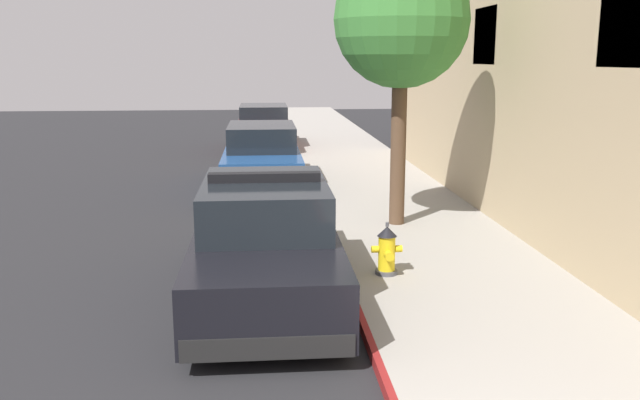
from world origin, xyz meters
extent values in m
cube|color=#232326|center=(-4.40, 10.00, -0.10)|extent=(34.02, 60.00, 0.20)
cube|color=#9E9991|center=(1.60, 10.00, 0.07)|extent=(3.19, 60.00, 0.13)
cube|color=maroon|center=(-0.04, 10.00, 0.07)|extent=(0.08, 60.00, 0.13)
cube|color=black|center=(3.22, 5.03, 3.60)|extent=(0.06, 1.30, 1.10)
cube|color=black|center=(3.22, 10.23, 3.60)|extent=(0.06, 1.30, 1.10)
cube|color=black|center=(3.22, 15.43, 3.60)|extent=(0.06, 1.30, 1.10)
cube|color=black|center=(-1.17, 5.74, 0.58)|extent=(1.84, 4.80, 0.76)
cube|color=black|center=(-1.17, 5.89, 1.26)|extent=(1.64, 2.50, 0.60)
cube|color=black|center=(-1.17, 3.40, 0.32)|extent=(1.76, 0.16, 0.24)
cube|color=black|center=(-1.17, 8.08, 0.32)|extent=(1.76, 0.16, 0.24)
cylinder|color=black|center=(-2.03, 7.44, 0.32)|extent=(0.22, 0.64, 0.64)
cylinder|color=black|center=(-0.31, 7.44, 0.32)|extent=(0.22, 0.64, 0.64)
cylinder|color=black|center=(-2.03, 4.04, 0.32)|extent=(0.22, 0.64, 0.64)
cylinder|color=black|center=(-0.31, 4.04, 0.32)|extent=(0.22, 0.64, 0.64)
cube|color=black|center=(-1.17, 5.84, 1.62)|extent=(1.48, 0.20, 0.12)
cube|color=red|center=(-1.52, 5.84, 1.62)|extent=(0.44, 0.18, 0.11)
cube|color=#1E33E0|center=(-0.82, 5.84, 1.62)|extent=(0.44, 0.18, 0.11)
cube|color=navy|center=(-1.21, 13.63, 0.58)|extent=(1.84, 4.80, 0.76)
cube|color=black|center=(-1.21, 13.78, 1.26)|extent=(1.64, 2.50, 0.60)
cube|color=black|center=(-1.21, 11.29, 0.32)|extent=(1.76, 0.16, 0.24)
cube|color=black|center=(-1.21, 15.97, 0.32)|extent=(1.76, 0.16, 0.24)
cylinder|color=black|center=(-2.07, 15.33, 0.32)|extent=(0.22, 0.64, 0.64)
cylinder|color=black|center=(-0.35, 15.33, 0.32)|extent=(0.22, 0.64, 0.64)
cylinder|color=black|center=(-2.07, 11.93, 0.32)|extent=(0.22, 0.64, 0.64)
cylinder|color=black|center=(-0.35, 11.93, 0.32)|extent=(0.22, 0.64, 0.64)
cube|color=maroon|center=(-1.13, 20.83, 0.58)|extent=(1.84, 4.80, 0.76)
cube|color=black|center=(-1.13, 20.98, 1.26)|extent=(1.64, 2.50, 0.60)
cube|color=black|center=(-1.13, 18.49, 0.32)|extent=(1.76, 0.16, 0.24)
cube|color=black|center=(-1.13, 23.17, 0.32)|extent=(1.76, 0.16, 0.24)
cylinder|color=black|center=(-1.99, 22.53, 0.32)|extent=(0.22, 0.64, 0.64)
cylinder|color=black|center=(-0.27, 22.53, 0.32)|extent=(0.22, 0.64, 0.64)
cylinder|color=black|center=(-1.99, 19.13, 0.32)|extent=(0.22, 0.64, 0.64)
cylinder|color=black|center=(-0.27, 19.13, 0.32)|extent=(0.22, 0.64, 0.64)
cylinder|color=#4C4C51|center=(0.55, 6.13, 0.16)|extent=(0.32, 0.32, 0.06)
cylinder|color=yellow|center=(0.55, 6.13, 0.44)|extent=(0.24, 0.24, 0.50)
cone|color=black|center=(0.55, 6.13, 0.76)|extent=(0.28, 0.28, 0.14)
cylinder|color=#4C4C51|center=(0.55, 6.13, 0.86)|extent=(0.05, 0.05, 0.06)
cylinder|color=yellow|center=(0.38, 6.13, 0.50)|extent=(0.10, 0.10, 0.10)
cylinder|color=yellow|center=(0.72, 6.13, 0.50)|extent=(0.10, 0.10, 0.10)
cylinder|color=yellow|center=(0.55, 5.95, 0.45)|extent=(0.13, 0.12, 0.13)
cylinder|color=brown|center=(1.29, 9.09, 1.56)|extent=(0.28, 0.28, 2.86)
sphere|color=#387A33|center=(1.29, 9.09, 3.83)|extent=(2.41, 2.41, 2.41)
camera|label=1|loc=(-1.18, -2.89, 3.15)|focal=37.45mm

